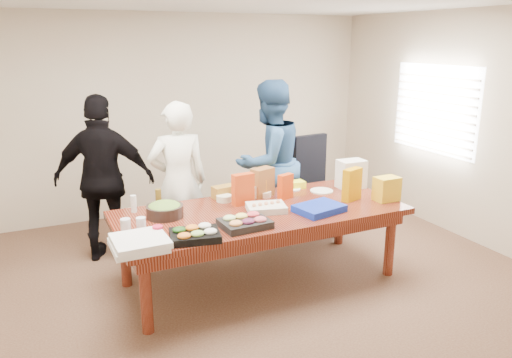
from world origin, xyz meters
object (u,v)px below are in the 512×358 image
person_right (269,162)px  sheet_cake (266,208)px  salad_bowl (165,211)px  conference_table (260,245)px  person_center (178,182)px  office_chair (318,188)px

person_right → sheet_cake: (-0.52, -0.99, -0.18)m
sheet_cake → salad_bowl: bearing=178.9°
conference_table → person_right: size_ratio=1.46×
person_center → person_right: 1.13m
conference_table → salad_bowl: 1.01m
conference_table → office_chair: 1.54m
office_chair → salad_bowl: office_chair is taller
conference_table → salad_bowl: size_ratio=8.09×
office_chair → person_right: bearing=171.2°
office_chair → person_right: person_right is taller
conference_table → sheet_cake: 0.41m
conference_table → sheet_cake: sheet_cake is taller
conference_table → salad_bowl: salad_bowl is taller
sheet_cake → conference_table: bearing=133.6°
person_right → office_chair: bearing=160.4°
sheet_cake → office_chair: bearing=53.0°
person_center → sheet_cake: size_ratio=4.77×
office_chair → person_center: person_center is taller
sheet_cake → person_right: bearing=76.4°
office_chair → person_center: 1.82m
office_chair → sheet_cake: office_chair is taller
conference_table → person_center: size_ratio=1.60×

